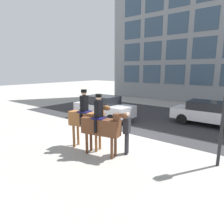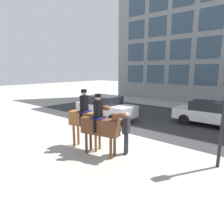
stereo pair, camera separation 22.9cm
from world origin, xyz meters
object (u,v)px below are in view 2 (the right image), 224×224
at_px(mounted_horse_companion, 101,125).
at_px(pedestrian_bystander, 126,130).
at_px(street_car_near_lane, 105,107).
at_px(mounted_horse_lead, 87,118).
at_px(street_car_far_lane, 211,113).

distance_m(mounted_horse_companion, pedestrian_bystander, 1.02).
height_order(pedestrian_bystander, street_car_near_lane, pedestrian_bystander).
relative_size(mounted_horse_lead, street_car_near_lane, 0.60).
distance_m(mounted_horse_lead, street_car_near_lane, 5.28).
bearing_deg(pedestrian_bystander, street_car_near_lane, -58.76).
height_order(mounted_horse_companion, street_car_near_lane, mounted_horse_companion).
relative_size(pedestrian_bystander, street_car_near_lane, 0.41).
distance_m(mounted_horse_lead, pedestrian_bystander, 1.77).
xyz_separation_m(street_car_near_lane, street_car_far_lane, (5.98, 2.89, -0.06)).
relative_size(mounted_horse_lead, mounted_horse_companion, 1.04).
bearing_deg(pedestrian_bystander, mounted_horse_lead, -0.14).
bearing_deg(mounted_horse_companion, street_car_far_lane, 62.45).
bearing_deg(street_car_near_lane, pedestrian_bystander, -39.93).
bearing_deg(street_car_far_lane, pedestrian_bystander, -101.92).
xyz_separation_m(mounted_horse_lead, mounted_horse_companion, (0.93, -0.13, -0.11)).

